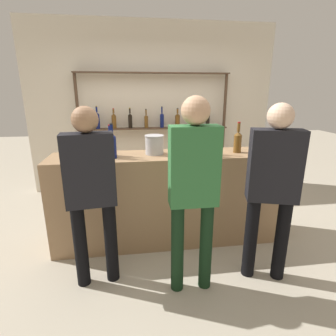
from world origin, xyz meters
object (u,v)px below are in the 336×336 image
object	(u,v)px
counter_bottle_4	(238,141)
counter_bottle_1	(207,144)
counter_bottle_2	(112,145)
customer_right	(273,182)
counter_bottle_0	(111,144)
customer_center	(194,182)
ice_bucket	(154,145)
customer_left	(91,186)
counter_bottle_3	(211,144)

from	to	relation	value
counter_bottle_4	counter_bottle_1	bearing A→B (deg)	-161.43
counter_bottle_2	customer_right	xyz separation A→B (m)	(1.39, -0.69, -0.22)
counter_bottle_4	customer_right	distance (m)	0.79
counter_bottle_0	counter_bottle_4	distance (m)	1.39
customer_right	customer_center	bearing A→B (deg)	111.00
counter_bottle_2	customer_right	bearing A→B (deg)	-26.42
counter_bottle_2	counter_bottle_4	bearing A→B (deg)	2.87
ice_bucket	customer_left	bearing A→B (deg)	-131.66
counter_bottle_1	ice_bucket	xyz separation A→B (m)	(-0.53, 0.18, -0.02)
counter_bottle_0	ice_bucket	world-z (taller)	counter_bottle_0
counter_bottle_0	counter_bottle_1	size ratio (longest dim) A/B	1.02
counter_bottle_1	counter_bottle_2	bearing A→B (deg)	176.22
ice_bucket	customer_left	distance (m)	0.92
customer_left	counter_bottle_2	bearing A→B (deg)	-22.59
customer_center	customer_left	bearing A→B (deg)	77.16
counter_bottle_3	customer_center	bearing A→B (deg)	-116.04
counter_bottle_3	ice_bucket	bearing A→B (deg)	169.88
ice_bucket	customer_left	xyz separation A→B (m)	(-0.60, -0.67, -0.20)
counter_bottle_3	customer_left	size ratio (longest dim) A/B	0.19
ice_bucket	counter_bottle_2	bearing A→B (deg)	-164.95
counter_bottle_4	customer_center	bearing A→B (deg)	-130.32
counter_bottle_3	customer_center	world-z (taller)	customer_center
counter_bottle_1	customer_center	world-z (taller)	customer_center
counter_bottle_0	counter_bottle_3	distance (m)	1.07
counter_bottle_1	customer_right	bearing A→B (deg)	-56.32
counter_bottle_2	customer_center	distance (m)	1.02
customer_left	counter_bottle_1	bearing A→B (deg)	-73.45
customer_left	counter_bottle_4	bearing A→B (deg)	-74.66
counter_bottle_0	counter_bottle_2	bearing A→B (deg)	-76.36
counter_bottle_2	customer_left	xyz separation A→B (m)	(-0.16, -0.55, -0.23)
customer_right	ice_bucket	bearing A→B (deg)	66.06
counter_bottle_1	ice_bucket	distance (m)	0.56
counter_bottle_0	ice_bucket	bearing A→B (deg)	2.74
counter_bottle_1	customer_left	world-z (taller)	customer_left
counter_bottle_3	ice_bucket	size ratio (longest dim) A/B	1.48
ice_bucket	customer_left	size ratio (longest dim) A/B	0.13
counter_bottle_0	customer_left	world-z (taller)	customer_left
counter_bottle_2	customer_left	bearing A→B (deg)	-105.79
counter_bottle_2	customer_left	world-z (taller)	customer_left
ice_bucket	customer_center	xyz separation A→B (m)	(0.24, -0.87, -0.14)
counter_bottle_3	counter_bottle_1	bearing A→B (deg)	-134.50
counter_bottle_3	customer_right	bearing A→B (deg)	-63.84
counter_bottle_0	customer_left	distance (m)	0.70
counter_bottle_4	counter_bottle_2	bearing A→B (deg)	-177.13
counter_bottle_3	customer_center	xyz separation A→B (m)	(-0.37, -0.76, -0.16)
customer_center	counter_bottle_1	bearing A→B (deg)	-23.10
counter_bottle_2	counter_bottle_3	bearing A→B (deg)	0.56
counter_bottle_0	customer_left	size ratio (longest dim) A/B	0.21
customer_right	counter_bottle_0	bearing A→B (deg)	77.37
counter_bottle_3	customer_right	size ratio (longest dim) A/B	0.19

